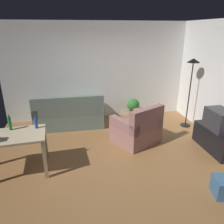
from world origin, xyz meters
TOP-DOWN VIEW (x-y plane):
  - ground_plane at (0.00, 0.00)m, footprint 5.20×4.40m
  - wall_rear at (0.00, 2.20)m, footprint 5.20×0.10m
  - couch at (-0.87, 1.59)m, footprint 1.79×0.84m
  - tv_stand at (2.25, -0.25)m, footprint 0.44×1.10m
  - tv at (2.25, -0.25)m, footprint 0.41×0.60m
  - torchiere_lamp at (2.25, 1.03)m, footprint 0.32×0.32m
  - desk at (-1.87, -0.31)m, footprint 1.25×0.79m
  - potted_plant at (1.00, 1.90)m, footprint 0.36×0.36m
  - armchair at (0.67, 0.39)m, footprint 1.18×1.16m
  - bottle_green at (-1.89, -0.08)m, footprint 0.06×0.06m
  - bottle_blue at (-1.43, -0.09)m, footprint 0.06×0.06m

SIDE VIEW (x-z plane):
  - ground_plane at x=0.00m, z-range -0.02..0.00m
  - tv_stand at x=2.25m, z-range 0.00..0.48m
  - couch at x=-0.87m, z-range -0.15..0.77m
  - armchair at x=0.67m, z-range -0.14..0.78m
  - potted_plant at x=1.00m, z-range 0.05..0.62m
  - desk at x=-1.87m, z-range 0.27..1.03m
  - tv at x=2.25m, z-range 0.48..0.92m
  - bottle_blue at x=-1.43m, z-range 0.74..0.97m
  - bottle_green at x=-1.89m, z-range 0.74..1.04m
  - wall_rear at x=0.00m, z-range 0.00..2.70m
  - torchiere_lamp at x=2.25m, z-range 0.51..2.32m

